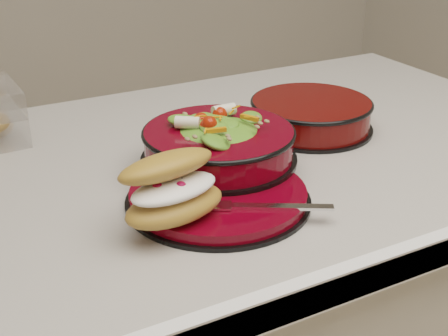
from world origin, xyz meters
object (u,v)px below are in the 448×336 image
salad_bowl (219,138)px  fork (261,206)px  extra_bowl (311,114)px  dinner_plate (219,196)px  croissant (172,188)px

salad_bowl → fork: size_ratio=1.48×
extra_bowl → salad_bowl: bearing=-160.8°
extra_bowl → dinner_plate: bearing=-148.7°
fork → dinner_plate: bearing=48.8°
dinner_plate → salad_bowl: salad_bowl is taller
croissant → fork: (0.11, -0.03, -0.04)m
fork → extra_bowl: extra_bowl is taller
salad_bowl → croissant: (-0.13, -0.12, 0.00)m
croissant → extra_bowl: 0.41m
dinner_plate → fork: (0.02, -0.07, 0.01)m
salad_bowl → croissant: bearing=-136.5°
dinner_plate → fork: fork is taller
dinner_plate → croissant: bearing=-156.0°
salad_bowl → fork: (-0.02, -0.16, -0.03)m
dinner_plate → croissant: croissant is taller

